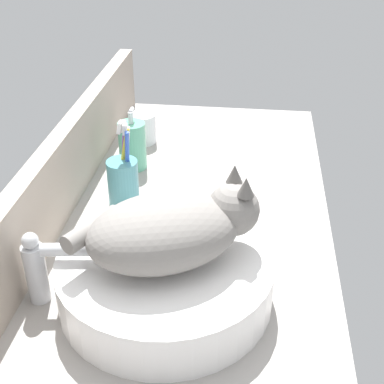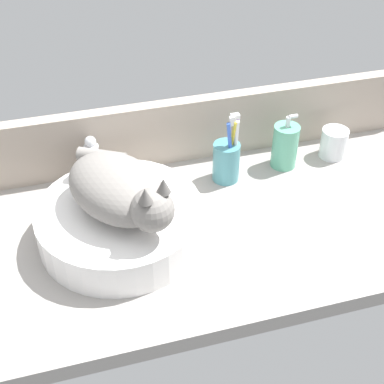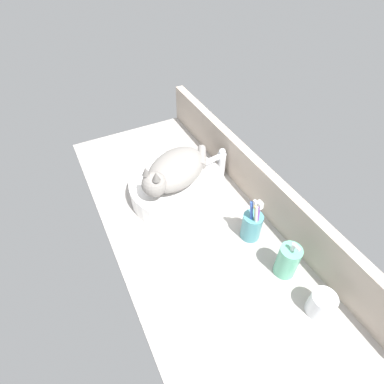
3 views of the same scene
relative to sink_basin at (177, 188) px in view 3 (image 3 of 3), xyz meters
The scene contains 8 objects.
ground_plane 17.93cm from the sink_basin, ahead, with size 139.35×58.02×4.00cm, color #9E9993.
backsplash_panel 31.31cm from the sink_basin, 57.18° to the left, with size 139.35×3.60×17.09cm, color #AD9E8E.
sink_basin is the anchor object (origin of this frame).
cat 10.01cm from the sink_basin, 59.87° to the right, with size 26.46×30.25×14.00cm.
faucet 20.56cm from the sink_basin, 97.93° to the left, with size 4.27×11.86×13.60cm.
soap_dispenser 48.05cm from the sink_basin, 19.03° to the left, with size 6.60×6.60×14.97cm.
toothbrush_cup 32.43cm from the sink_basin, 25.74° to the left, with size 6.70×6.70×18.70cm.
water_glass 61.88cm from the sink_basin, 15.09° to the left, with size 7.03×7.03×7.90cm.
Camera 3 is at (59.34, -31.26, 84.51)cm, focal length 28.00 mm.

